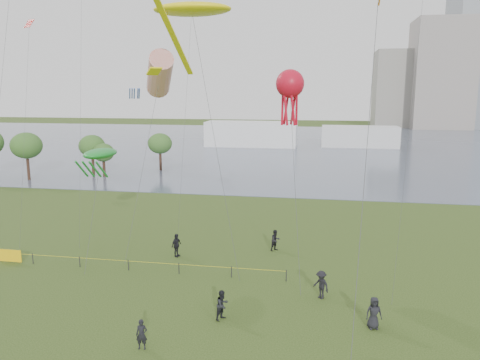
# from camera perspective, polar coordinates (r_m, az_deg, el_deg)

# --- Properties ---
(lake) EXTENTS (400.00, 120.00, 0.08)m
(lake) POSITION_cam_1_polar(r_m,az_deg,el_deg) (119.02, 7.50, 4.28)
(lake) COLOR #505A6D
(lake) RESTS_ON ground_plane
(building_mid) EXTENTS (20.00, 20.00, 38.00)m
(building_mid) POSITION_cam_1_polar(r_m,az_deg,el_deg) (184.86, 23.25, 11.72)
(building_mid) COLOR gray
(building_mid) RESTS_ON ground_plane
(building_low) EXTENTS (16.00, 18.00, 28.00)m
(building_low) POSITION_cam_1_polar(r_m,az_deg,el_deg) (188.11, 18.50, 10.48)
(building_low) COLOR gray
(building_low) RESTS_ON ground_plane
(pavilion_left) EXTENTS (22.00, 8.00, 6.00)m
(pavilion_left) POSITION_cam_1_polar(r_m,az_deg,el_deg) (114.89, 1.40, 5.63)
(pavilion_left) COLOR white
(pavilion_left) RESTS_ON ground_plane
(pavilion_right) EXTENTS (18.00, 7.00, 5.00)m
(pavilion_right) POSITION_cam_1_polar(r_m,az_deg,el_deg) (117.02, 14.37, 5.15)
(pavilion_right) COLOR silver
(pavilion_right) RESTS_ON ground_plane
(trees) EXTENTS (28.21, 16.12, 7.70)m
(trees) POSITION_cam_1_polar(r_m,az_deg,el_deg) (78.92, -21.22, 3.98)
(trees) COLOR #332017
(trees) RESTS_ON ground_plane
(fence) EXTENTS (24.07, 0.07, 1.05)m
(fence) POSITION_cam_1_polar(r_m,az_deg,el_deg) (39.81, -21.68, -8.89)
(fence) COLOR black
(fence) RESTS_ON ground_plane
(spectator_a) EXTENTS (1.05, 1.12, 1.83)m
(spectator_a) POSITION_cam_1_polar(r_m,az_deg,el_deg) (28.84, -2.16, -14.98)
(spectator_a) COLOR black
(spectator_a) RESTS_ON ground_plane
(spectator_b) EXTENTS (1.38, 1.34, 1.89)m
(spectator_b) POSITION_cam_1_polar(r_m,az_deg,el_deg) (31.90, 9.85, -12.45)
(spectator_b) COLOR black
(spectator_b) RESTS_ON ground_plane
(spectator_c) EXTENTS (0.85, 1.23, 1.94)m
(spectator_c) POSITION_cam_1_polar(r_m,az_deg,el_deg) (39.13, -7.76, -7.89)
(spectator_c) COLOR black
(spectator_c) RESTS_ON ground_plane
(spectator_d) EXTENTS (1.04, 0.80, 1.89)m
(spectator_d) POSITION_cam_1_polar(r_m,az_deg,el_deg) (28.89, 16.00, -15.31)
(spectator_d) COLOR black
(spectator_d) RESTS_ON ground_plane
(spectator_f) EXTENTS (0.66, 0.49, 1.64)m
(spectator_f) POSITION_cam_1_polar(r_m,az_deg,el_deg) (26.49, -11.90, -17.95)
(spectator_f) COLOR black
(spectator_f) RESTS_ON ground_plane
(spectator_g) EXTENTS (1.11, 1.11, 1.82)m
(spectator_g) POSITION_cam_1_polar(r_m,az_deg,el_deg) (40.31, 4.35, -7.34)
(spectator_g) COLOR black
(spectator_g) RESTS_ON ground_plane
(kite_stingray) EXTENTS (6.48, 10.21, 19.46)m
(kite_stingray) POSITION_cam_1_polar(r_m,az_deg,el_deg) (34.63, -5.90, 19.91)
(kite_stingray) COLOR #3F3F42
(kite_windsock) EXTENTS (4.37, 8.16, 16.83)m
(kite_windsock) POSITION_cam_1_polar(r_m,az_deg,el_deg) (40.79, -9.78, 12.59)
(kite_windsock) COLOR #3F3F42
(kite_creature) EXTENTS (2.18, 5.77, 8.97)m
(kite_creature) POSITION_cam_1_polar(r_m,az_deg,el_deg) (38.55, -16.69, 3.05)
(kite_creature) COLOR #3F3F42
(kite_octopus) EXTENTS (2.29, 5.08, 14.95)m
(kite_octopus) POSITION_cam_1_polar(r_m,az_deg,el_deg) (33.64, 6.11, 11.43)
(kite_octopus) COLOR #3F3F42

